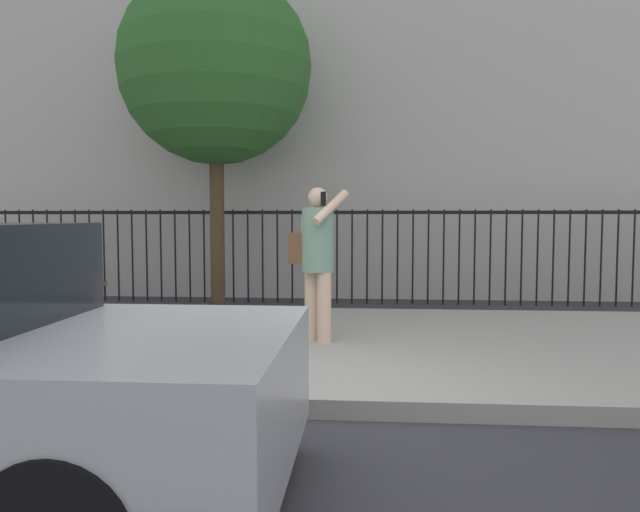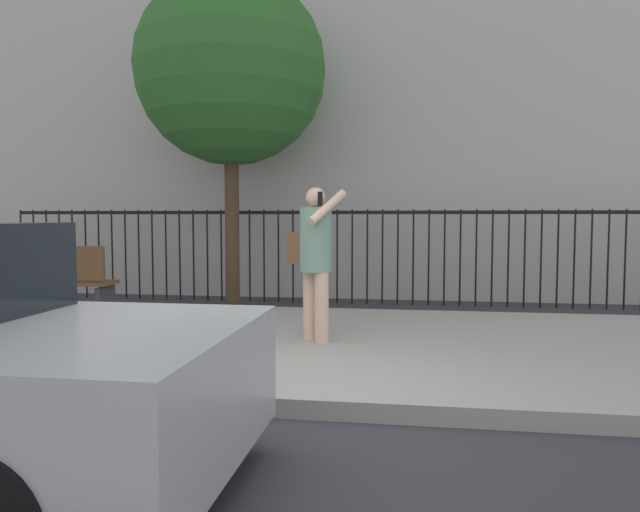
# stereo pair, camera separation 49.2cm
# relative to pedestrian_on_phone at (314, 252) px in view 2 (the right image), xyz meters

# --- Properties ---
(ground_plane) EXTENTS (60.00, 60.00, 0.00)m
(ground_plane) POSITION_rel_pedestrian_on_phone_xyz_m (-0.10, -2.10, -1.10)
(ground_plane) COLOR #333338
(sidewalk) EXTENTS (28.00, 4.40, 0.15)m
(sidewalk) POSITION_rel_pedestrian_on_phone_xyz_m (-0.10, 0.10, -1.03)
(sidewalk) COLOR #9E9B93
(sidewalk) RESTS_ON ground
(iron_fence) EXTENTS (12.03, 0.04, 1.60)m
(iron_fence) POSITION_rel_pedestrian_on_phone_xyz_m (-0.10, 3.80, -0.08)
(iron_fence) COLOR black
(iron_fence) RESTS_ON ground
(pedestrian_on_phone) EXTENTS (0.69, 0.67, 1.64)m
(pedestrian_on_phone) POSITION_rel_pedestrian_on_phone_xyz_m (0.00, 0.00, 0.00)
(pedestrian_on_phone) COLOR beige
(pedestrian_on_phone) RESTS_ON sidewalk
(street_bench) EXTENTS (1.60, 0.45, 0.95)m
(street_bench) POSITION_rel_pedestrian_on_phone_xyz_m (-3.70, 1.01, -0.45)
(street_bench) COLOR brown
(street_bench) RESTS_ON sidewalk
(street_tree_near) EXTENTS (3.04, 3.04, 5.35)m
(street_tree_near) POSITION_rel_pedestrian_on_phone_xyz_m (-1.86, 3.11, 2.71)
(street_tree_near) COLOR #4C3823
(street_tree_near) RESTS_ON ground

